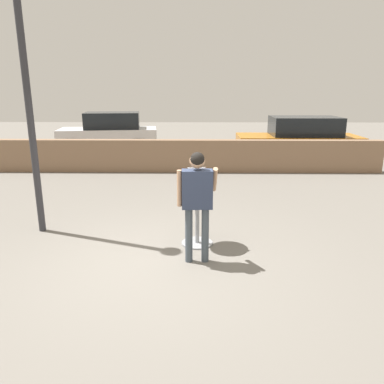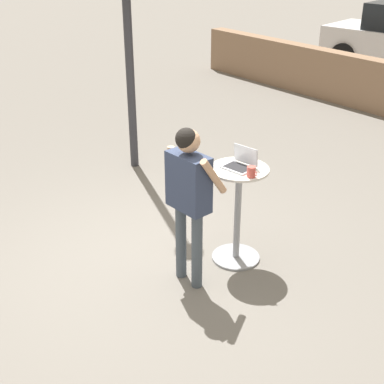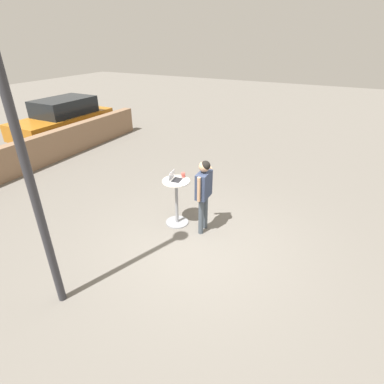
{
  "view_description": "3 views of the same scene",
  "coord_description": "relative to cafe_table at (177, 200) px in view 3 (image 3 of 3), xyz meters",
  "views": [
    {
      "loc": [
        0.56,
        -5.05,
        2.52
      ],
      "look_at": [
        0.47,
        0.4,
        1.02
      ],
      "focal_mm": 35.0,
      "sensor_mm": 36.0,
      "label": 1
    },
    {
      "loc": [
        4.1,
        -2.72,
        3.29
      ],
      "look_at": [
        0.43,
        0.29,
        0.93
      ],
      "focal_mm": 50.0,
      "sensor_mm": 36.0,
      "label": 2
    },
    {
      "loc": [
        -4.53,
        -2.17,
        3.9
      ],
      "look_at": [
        0.41,
        0.35,
        0.98
      ],
      "focal_mm": 28.0,
      "sensor_mm": 36.0,
      "label": 3
    }
  ],
  "objects": [
    {
      "name": "parked_car_near_street",
      "position": [
        3.62,
        7.49,
        0.2
      ],
      "size": [
        4.25,
        1.91,
        1.6
      ],
      "color": "#B76B19",
      "rests_on": "ground_plane"
    },
    {
      "name": "street_lamp",
      "position": [
        -2.86,
        0.57,
        2.65
      ],
      "size": [
        0.32,
        0.32,
        5.17
      ],
      "color": "#2D2D33",
      "rests_on": "ground_plane"
    },
    {
      "name": "coffee_mug",
      "position": [
        0.22,
        -0.06,
        0.54
      ],
      "size": [
        0.13,
        0.09,
        0.11
      ],
      "color": "#C14C42",
      "rests_on": "cafe_table"
    },
    {
      "name": "cafe_table",
      "position": [
        0.0,
        0.0,
        0.0
      ],
      "size": [
        0.61,
        0.61,
        1.09
      ],
      "color": "gray",
      "rests_on": "ground_plane"
    },
    {
      "name": "standing_person",
      "position": [
        -0.0,
        -0.67,
        0.47
      ],
      "size": [
        0.58,
        0.38,
        1.67
      ],
      "color": "#424C56",
      "rests_on": "ground_plane"
    },
    {
      "name": "laptop",
      "position": [
        -0.01,
        0.02,
        0.53
      ],
      "size": [
        0.33,
        0.29,
        0.21
      ],
      "color": "#B7BABF",
      "rests_on": "cafe_table"
    },
    {
      "name": "ground_plane",
      "position": [
        -0.55,
        -0.81,
        -0.6
      ],
      "size": [
        50.0,
        50.0,
        0.0
      ],
      "primitive_type": "plane",
      "color": "slate"
    }
  ]
}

